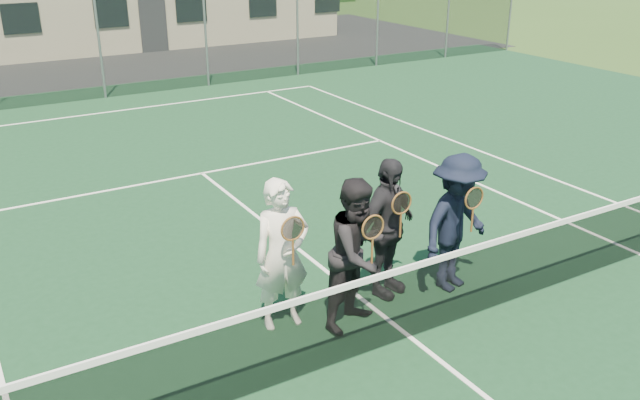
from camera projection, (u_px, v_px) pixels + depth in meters
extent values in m
plane|color=#2A4819|center=(58.00, 61.00, 23.66)|extent=(220.00, 220.00, 0.00)
cube|color=#14381E|center=(410.00, 338.00, 7.71)|extent=(30.00, 30.00, 0.02)
cube|color=black|center=(7.00, 10.00, 33.02)|extent=(40.00, 1.20, 1.10)
cube|color=white|center=(122.00, 110.00, 17.18)|extent=(10.97, 0.06, 0.01)
cube|color=white|center=(640.00, 254.00, 9.65)|extent=(0.06, 23.77, 0.01)
cube|color=white|center=(202.00, 173.00, 12.81)|extent=(8.23, 0.06, 0.01)
cube|color=white|center=(410.00, 337.00, 7.71)|extent=(0.06, 12.80, 0.01)
cube|color=black|center=(412.00, 302.00, 7.54)|extent=(11.60, 0.02, 0.88)
cube|color=white|center=(414.00, 266.00, 7.37)|extent=(11.60, 0.03, 0.07)
cylinder|color=slate|center=(99.00, 43.00, 17.92)|extent=(0.07, 0.07, 3.00)
cylinder|color=slate|center=(206.00, 34.00, 19.33)|extent=(0.07, 0.07, 3.00)
cylinder|color=slate|center=(297.00, 27.00, 20.75)|extent=(0.07, 0.07, 3.00)
cylinder|color=slate|center=(378.00, 20.00, 22.17)|extent=(0.07, 0.07, 3.00)
cylinder|color=slate|center=(448.00, 15.00, 23.58)|extent=(0.07, 0.07, 3.00)
cylinder|color=slate|center=(511.00, 10.00, 25.00)|extent=(0.07, 0.07, 3.00)
cube|color=black|center=(99.00, 43.00, 17.92)|extent=(30.00, 0.03, 3.00)
cube|color=beige|center=(134.00, 3.00, 28.21)|extent=(15.00, 8.00, 2.80)
cube|color=#2D2D33|center=(153.00, 25.00, 24.92)|extent=(1.00, 0.06, 2.00)
cube|color=black|center=(21.00, 18.00, 22.61)|extent=(1.20, 0.06, 1.00)
cube|color=black|center=(111.00, 13.00, 24.03)|extent=(1.20, 0.06, 1.00)
cube|color=black|center=(191.00, 8.00, 25.44)|extent=(1.20, 0.06, 1.00)
cube|color=black|center=(263.00, 4.00, 26.86)|extent=(1.20, 0.06, 1.00)
cube|color=black|center=(327.00, 0.00, 28.28)|extent=(1.20, 0.06, 1.00)
imported|color=white|center=(282.00, 255.00, 7.65)|extent=(0.70, 0.49, 1.80)
torus|color=brown|center=(293.00, 229.00, 7.27)|extent=(0.29, 0.02, 0.29)
cylinder|color=black|center=(293.00, 229.00, 7.27)|extent=(0.25, 0.00, 0.25)
cylinder|color=brown|center=(293.00, 252.00, 7.38)|extent=(0.03, 0.03, 0.32)
imported|color=black|center=(358.00, 253.00, 7.68)|extent=(1.06, 0.95, 1.80)
torus|color=brown|center=(373.00, 227.00, 7.31)|extent=(0.29, 0.02, 0.29)
cylinder|color=black|center=(373.00, 227.00, 7.31)|extent=(0.25, 0.00, 0.25)
cylinder|color=brown|center=(372.00, 251.00, 7.41)|extent=(0.03, 0.03, 0.32)
imported|color=black|center=(387.00, 228.00, 8.32)|extent=(1.14, 0.76, 1.80)
torus|color=brown|center=(402.00, 203.00, 7.94)|extent=(0.29, 0.02, 0.29)
cylinder|color=black|center=(402.00, 203.00, 7.94)|extent=(0.25, 0.00, 0.25)
cylinder|color=brown|center=(400.00, 225.00, 8.05)|extent=(0.03, 0.03, 0.32)
imported|color=black|center=(456.00, 223.00, 8.47)|extent=(1.29, 0.94, 1.80)
torus|color=brown|center=(474.00, 198.00, 8.09)|extent=(0.29, 0.02, 0.29)
cylinder|color=black|center=(474.00, 198.00, 8.09)|extent=(0.25, 0.00, 0.25)
cylinder|color=brown|center=(472.00, 220.00, 8.19)|extent=(0.03, 0.03, 0.32)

